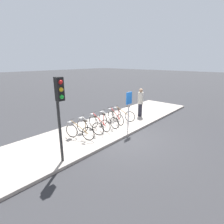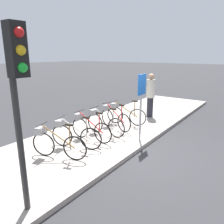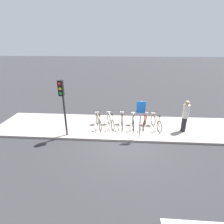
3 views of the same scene
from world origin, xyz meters
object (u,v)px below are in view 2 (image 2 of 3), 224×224
at_px(parked_bicycle_0, 55,142).
at_px(parked_bicycle_1, 73,133).
at_px(parked_bicycle_5, 124,113).
at_px(sign_post, 141,96).
at_px(parked_bicycle_2, 88,127).
at_px(pedestrian, 151,94).
at_px(parked_bicycle_4, 114,117).
at_px(parked_bicycle_3, 103,122).
at_px(traffic_light, 18,83).

xyz_separation_m(parked_bicycle_0, parked_bicycle_1, (0.70, 0.09, 0.00)).
bearing_deg(parked_bicycle_5, parked_bicycle_1, -179.87).
bearing_deg(sign_post, parked_bicycle_0, 153.50).
bearing_deg(parked_bicycle_2, pedestrian, -6.15).
relative_size(parked_bicycle_0, parked_bicycle_4, 0.97).
bearing_deg(parked_bicycle_1, sign_post, -37.68).
distance_m(parked_bicycle_2, parked_bicycle_4, 1.34).
distance_m(parked_bicycle_0, parked_bicycle_2, 1.40).
bearing_deg(parked_bicycle_3, pedestrian, -6.46).
xyz_separation_m(parked_bicycle_2, parked_bicycle_4, (1.34, 0.02, 0.00)).
bearing_deg(parked_bicycle_4, parked_bicycle_3, -174.25).
bearing_deg(parked_bicycle_3, traffic_light, -160.33).
xyz_separation_m(parked_bicycle_3, sign_post, (0.28, -1.23, 0.96)).
relative_size(parked_bicycle_1, parked_bicycle_2, 0.95).
bearing_deg(pedestrian, parked_bicycle_0, 177.13).
xyz_separation_m(parked_bicycle_4, parked_bicycle_5, (0.60, -0.05, 0.00)).
xyz_separation_m(parked_bicycle_0, parked_bicycle_3, (2.05, 0.07, 0.00)).
relative_size(parked_bicycle_3, parked_bicycle_4, 1.02).
distance_m(parked_bicycle_0, sign_post, 2.76).
xyz_separation_m(pedestrian, traffic_light, (-6.40, -0.97, 1.21)).
distance_m(parked_bicycle_4, sign_post, 1.67).
bearing_deg(sign_post, parked_bicycle_3, 102.61).
relative_size(parked_bicycle_2, parked_bicycle_5, 1.03).
relative_size(parked_bicycle_0, parked_bicycle_5, 0.98).
bearing_deg(parked_bicycle_4, parked_bicycle_5, -4.36).
bearing_deg(parked_bicycle_0, parked_bicycle_4, 3.00).
bearing_deg(parked_bicycle_5, parked_bicycle_2, 179.12).
height_order(pedestrian, traffic_light, traffic_light).
relative_size(parked_bicycle_4, pedestrian, 0.82).
height_order(parked_bicycle_3, parked_bicycle_5, same).
height_order(parked_bicycle_1, traffic_light, traffic_light).
xyz_separation_m(parked_bicycle_4, pedestrian, (2.10, -0.39, 0.54)).
xyz_separation_m(parked_bicycle_1, parked_bicycle_4, (2.04, 0.05, 0.00)).
relative_size(parked_bicycle_2, parked_bicycle_3, 1.00).
relative_size(parked_bicycle_0, parked_bicycle_1, 1.00).
bearing_deg(parked_bicycle_0, parked_bicycle_5, 1.68).
relative_size(parked_bicycle_0, traffic_light, 0.48).
bearing_deg(parked_bicycle_4, parked_bicycle_0, -177.00).
xyz_separation_m(parked_bicycle_1, sign_post, (1.62, -1.25, 0.96)).
distance_m(parked_bicycle_5, traffic_light, 5.37).
relative_size(parked_bicycle_4, traffic_light, 0.50).
bearing_deg(traffic_light, parked_bicycle_3, 19.67).
bearing_deg(parked_bicycle_5, pedestrian, -12.82).
height_order(traffic_light, sign_post, traffic_light).
height_order(parked_bicycle_1, parked_bicycle_4, same).
xyz_separation_m(parked_bicycle_3, parked_bicycle_4, (0.69, 0.07, 0.00)).
xyz_separation_m(parked_bicycle_0, parked_bicycle_5, (3.34, 0.10, 0.00)).
bearing_deg(parked_bicycle_2, parked_bicycle_0, -174.76).
bearing_deg(parked_bicycle_5, traffic_light, -164.99).
bearing_deg(parked_bicycle_1, traffic_light, -149.98).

